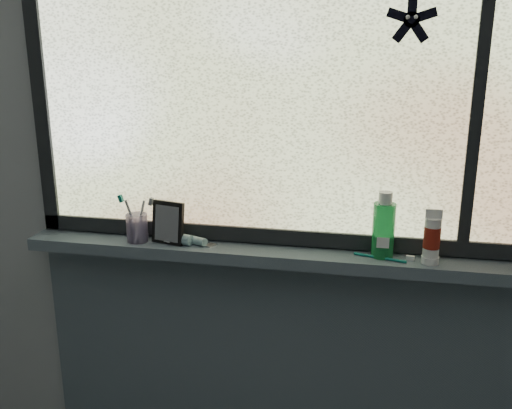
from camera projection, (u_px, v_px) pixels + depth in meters
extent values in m
cube|color=#9EA3A8|center=(272.00, 174.00, 1.84)|extent=(3.00, 0.01, 2.50)
cube|color=#4C5A65|center=(267.00, 255.00, 1.83)|extent=(1.62, 0.14, 0.04)
cube|color=#4C5A65|center=(269.00, 382.00, 2.03)|extent=(1.62, 0.02, 0.98)
cube|color=silver|center=(271.00, 86.00, 1.74)|extent=(1.50, 0.01, 1.00)
cube|color=black|center=(270.00, 235.00, 1.87)|extent=(1.60, 0.03, 0.05)
cube|color=black|center=(40.00, 83.00, 1.88)|extent=(0.05, 0.03, 1.10)
cube|color=black|center=(479.00, 90.00, 1.62)|extent=(0.03, 0.03, 1.00)
cube|color=black|center=(168.00, 223.00, 1.86)|extent=(0.12, 0.08, 0.14)
cylinder|color=#B4A0D3|center=(137.00, 228.00, 1.89)|extent=(0.07, 0.07, 0.09)
cylinder|color=green|center=(384.00, 225.00, 1.74)|extent=(0.08, 0.08, 0.17)
cylinder|color=silver|center=(432.00, 235.00, 1.69)|extent=(0.05, 0.05, 0.12)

